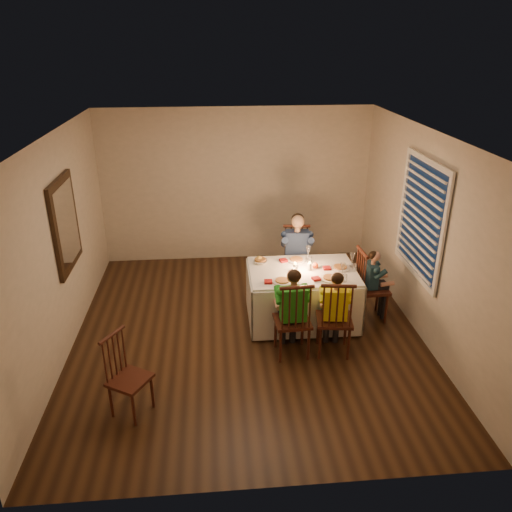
{
  "coord_description": "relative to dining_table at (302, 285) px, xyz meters",
  "views": [
    {
      "loc": [
        -0.4,
        -5.64,
        3.63
      ],
      "look_at": [
        0.12,
        0.15,
        1.05
      ],
      "focal_mm": 35.0,
      "sensor_mm": 36.0,
      "label": 1
    }
  ],
  "objects": [
    {
      "name": "setting_adult",
      "position": [
        -0.04,
        0.31,
        0.23
      ],
      "size": [
        0.26,
        0.26,
        0.02
      ],
      "primitive_type": "cylinder",
      "rotation": [
        0.0,
        0.0,
        -0.01
      ],
      "color": "silver",
      "rests_on": "dining_table"
    },
    {
      "name": "ceiling",
      "position": [
        -0.76,
        -0.27,
        2.06
      ],
      "size": [
        5.0,
        5.0,
        0.0
      ],
      "primitive_type": "plane",
      "color": "white",
      "rests_on": "wall_back"
    },
    {
      "name": "candle_right",
      "position": [
        0.09,
        -0.0,
        0.27
      ],
      "size": [
        0.06,
        0.06,
        0.1
      ],
      "primitive_type": "cylinder",
      "color": "white",
      "rests_on": "dining_table"
    },
    {
      "name": "wall_right",
      "position": [
        1.49,
        -0.27,
        0.76
      ],
      "size": [
        0.02,
        5.0,
        2.6
      ],
      "primitive_type": "cube",
      "color": "#BAB09F",
      "rests_on": "ground"
    },
    {
      "name": "orange_fruit",
      "position": [
        0.18,
        0.05,
        0.26
      ],
      "size": [
        0.08,
        0.08,
        0.08
      ],
      "primitive_type": "sphere",
      "color": "#F75414",
      "rests_on": "dining_table"
    },
    {
      "name": "chair_end",
      "position": [
        0.96,
        -0.03,
        -0.54
      ],
      "size": [
        0.42,
        0.44,
        1.03
      ],
      "primitive_type": null,
      "rotation": [
        0.0,
        0.0,
        1.62
      ],
      "color": "#33130E",
      "rests_on": "ground"
    },
    {
      "name": "child_green",
      "position": [
        -0.26,
        -0.78,
        -0.54
      ],
      "size": [
        0.43,
        0.39,
        1.16
      ],
      "primitive_type": null,
      "rotation": [
        0.0,
        0.0,
        3.2
      ],
      "color": "green",
      "rests_on": "ground"
    },
    {
      "name": "setting_yellow",
      "position": [
        0.3,
        -0.29,
        0.23
      ],
      "size": [
        0.26,
        0.26,
        0.02
      ],
      "primitive_type": "cylinder",
      "rotation": [
        0.0,
        0.0,
        -0.01
      ],
      "color": "silver",
      "rests_on": "dining_table"
    },
    {
      "name": "wall_back",
      "position": [
        -0.76,
        2.23,
        0.76
      ],
      "size": [
        4.5,
        0.02,
        2.6
      ],
      "primitive_type": "cube",
      "color": "#BAB09F",
      "rests_on": "ground"
    },
    {
      "name": "serving_bowl",
      "position": [
        -0.54,
        0.28,
        0.24
      ],
      "size": [
        0.23,
        0.23,
        0.05
      ],
      "primitive_type": "imported",
      "rotation": [
        0.0,
        0.0,
        -0.18
      ],
      "color": "silver",
      "rests_on": "dining_table"
    },
    {
      "name": "setting_green",
      "position": [
        -0.32,
        -0.32,
        0.23
      ],
      "size": [
        0.26,
        0.26,
        0.02
      ],
      "primitive_type": "cylinder",
      "rotation": [
        0.0,
        0.0,
        -0.01
      ],
      "color": "silver",
      "rests_on": "dining_table"
    },
    {
      "name": "chair_near_right",
      "position": [
        0.26,
        -0.79,
        -0.54
      ],
      "size": [
        0.48,
        0.46,
        1.03
      ],
      "primitive_type": null,
      "rotation": [
        0.0,
        0.0,
        3.01
      ],
      "color": "#33130E",
      "rests_on": "ground"
    },
    {
      "name": "adult",
      "position": [
        0.06,
        0.82,
        -0.54
      ],
      "size": [
        0.5,
        0.47,
        1.26
      ],
      "primitive_type": null,
      "rotation": [
        0.0,
        0.0,
        -0.1
      ],
      "color": "navy",
      "rests_on": "ground"
    },
    {
      "name": "child_teal",
      "position": [
        0.96,
        -0.03,
        -0.54
      ],
      "size": [
        0.31,
        0.33,
        1.01
      ],
      "primitive_type": null,
      "rotation": [
        0.0,
        0.0,
        1.62
      ],
      "color": "#1B3745",
      "rests_on": "ground"
    },
    {
      "name": "dining_table",
      "position": [
        0.0,
        0.0,
        0.0
      ],
      "size": [
        1.47,
        1.06,
        0.73
      ],
      "rotation": [
        0.0,
        0.0,
        -0.01
      ],
      "color": "silver",
      "rests_on": "ground"
    },
    {
      "name": "chair_adult",
      "position": [
        0.06,
        0.82,
        -0.54
      ],
      "size": [
        0.46,
        0.45,
        1.03
      ],
      "primitive_type": null,
      "rotation": [
        0.0,
        0.0,
        -0.1
      ],
      "color": "#33130E",
      "rests_on": "ground"
    },
    {
      "name": "child_yellow",
      "position": [
        0.26,
        -0.79,
        -0.54
      ],
      "size": [
        0.42,
        0.39,
        1.1
      ],
      "primitive_type": null,
      "rotation": [
        0.0,
        0.0,
        3.01
      ],
      "color": "yellow",
      "rests_on": "ground"
    },
    {
      "name": "wall_left",
      "position": [
        -3.01,
        -0.27,
        0.76
      ],
      "size": [
        0.02,
        5.0,
        2.6
      ],
      "primitive_type": "cube",
      "color": "#BAB09F",
      "rests_on": "ground"
    },
    {
      "name": "candle_left",
      "position": [
        -0.11,
        0.0,
        0.27
      ],
      "size": [
        0.06,
        0.06,
        0.1
      ],
      "primitive_type": "cylinder",
      "color": "white",
      "rests_on": "dining_table"
    },
    {
      "name": "chair_near_left",
      "position": [
        -0.26,
        -0.78,
        -0.54
      ],
      "size": [
        0.45,
        0.43,
        1.03
      ],
      "primitive_type": null,
      "rotation": [
        0.0,
        0.0,
        3.2
      ],
      "color": "#33130E",
      "rests_on": "ground"
    },
    {
      "name": "squash",
      "position": [
        -0.56,
        0.31,
        0.26
      ],
      "size": [
        0.09,
        0.09,
        0.09
      ],
      "primitive_type": "sphere",
      "color": "gold",
      "rests_on": "dining_table"
    },
    {
      "name": "ground",
      "position": [
        -0.76,
        -0.27,
        -0.54
      ],
      "size": [
        5.0,
        5.0,
        0.0
      ],
      "primitive_type": "plane",
      "color": "black",
      "rests_on": "ground"
    },
    {
      "name": "chair_extra",
      "position": [
        -2.07,
        -1.68,
        -0.54
      ],
      "size": [
        0.5,
        0.51,
        0.92
      ],
      "primitive_type": null,
      "rotation": [
        0.0,
        0.0,
        1.03
      ],
      "color": "#33130E",
      "rests_on": "ground"
    },
    {
      "name": "setting_teal",
      "position": [
        0.51,
        0.01,
        0.23
      ],
      "size": [
        0.26,
        0.26,
        0.02
      ],
      "primitive_type": "cylinder",
      "rotation": [
        0.0,
        0.0,
        -0.01
      ],
      "color": "silver",
      "rests_on": "dining_table"
    },
    {
      "name": "window_blinds",
      "position": [
        1.45,
        -0.17,
        0.96
      ],
      "size": [
        0.07,
        1.34,
        1.54
      ],
      "color": "#0E1D38",
      "rests_on": "wall_right"
    },
    {
      "name": "wall_mirror",
      "position": [
        -2.98,
        0.03,
        0.96
      ],
      "size": [
        0.06,
        0.95,
        1.15
      ],
      "color": "black",
      "rests_on": "wall_left"
    }
  ]
}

